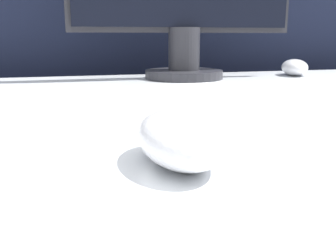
# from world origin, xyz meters

# --- Properties ---
(partition_panel) EXTENTS (5.00, 0.03, 1.36)m
(partition_panel) POSITION_xyz_m (0.00, 0.68, 0.68)
(partition_panel) COLOR black
(partition_panel) RESTS_ON ground_plane
(computer_mouse_near) EXTENTS (0.06, 0.11, 0.04)m
(computer_mouse_near) POSITION_xyz_m (-0.05, -0.19, 0.77)
(computer_mouse_near) COLOR white
(computer_mouse_near) RESTS_ON desk
(keyboard) EXTENTS (0.47, 0.19, 0.02)m
(keyboard) POSITION_xyz_m (-0.11, 0.04, 0.76)
(keyboard) COLOR silver
(keyboard) RESTS_ON desk
(computer_mouse_far) EXTENTS (0.10, 0.13, 0.04)m
(computer_mouse_far) POSITION_xyz_m (0.44, 0.41, 0.77)
(computer_mouse_far) COLOR silver
(computer_mouse_far) RESTS_ON desk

